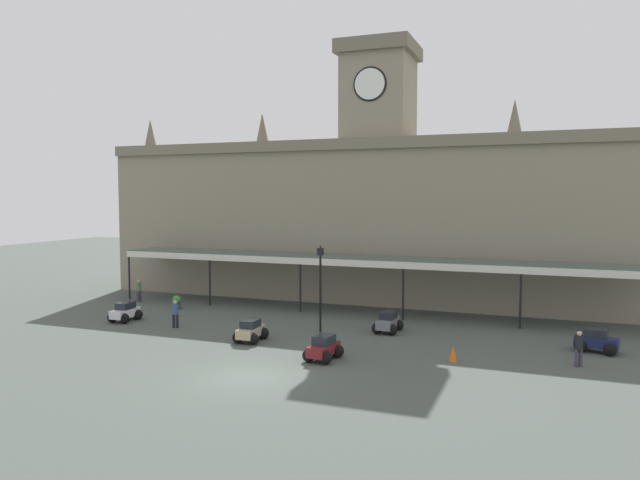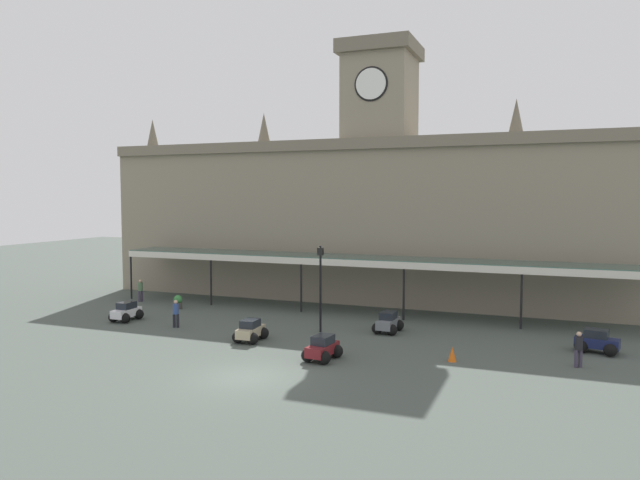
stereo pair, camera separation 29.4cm
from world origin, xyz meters
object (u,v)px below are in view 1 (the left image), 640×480
Objects in this scene: pedestrian_near_entrance at (579,347)px; planter_near_kerb at (177,302)px; pedestrian_crossing_forecourt at (139,290)px; traffic_cone at (453,354)px; victorian_lamppost at (320,279)px; car_maroon_sedan at (323,349)px; car_beige_sedan at (251,332)px; car_navy_sedan at (597,342)px; car_white_sedan at (125,313)px; pedestrian_beside_cars at (175,313)px; car_grey_sedan at (388,323)px.

pedestrian_near_entrance is 26.26m from planter_near_kerb.
pedestrian_crossing_forecourt reaches higher than traffic_cone.
victorian_lamppost is 5.27× the size of planter_near_kerb.
car_maroon_sedan is at bearing -30.92° from planter_near_kerb.
car_beige_sedan is 1.25× the size of pedestrian_near_entrance.
car_navy_sedan is 2.28× the size of planter_near_kerb.
traffic_cone is at bearing 18.67° from car_maroon_sedan.
car_beige_sedan is (-17.45, -4.21, 0.00)m from car_navy_sedan.
victorian_lamppost is (-2.26, 5.49, 2.63)m from car_maroon_sedan.
pedestrian_beside_cars is at bearing -7.15° from car_white_sedan.
car_white_sedan is at bearing -169.71° from car_grey_sedan.
car_white_sedan is 1.24× the size of pedestrian_crossing_forecourt.
car_navy_sedan is 7.82m from traffic_cone.
pedestrian_near_entrance is (22.26, -0.24, 0.00)m from pedestrian_beside_cars.
car_beige_sedan and car_grey_sedan have the same top height.
traffic_cone is (20.79, -1.91, -0.15)m from car_white_sedan.
pedestrian_crossing_forecourt reaches higher than car_maroon_sedan.
car_beige_sedan is (-5.02, 2.06, 0.00)m from car_maroon_sedan.
car_beige_sedan is 10.91m from traffic_cone.
pedestrian_beside_cars is 9.07m from victorian_lamppost.
pedestrian_near_entrance is at bearing -107.23° from car_navy_sedan.
pedestrian_crossing_forecourt and pedestrian_near_entrance have the same top height.
car_navy_sedan is 0.43× the size of victorian_lamppost.
car_grey_sedan is 15.75m from planter_near_kerb.
pedestrian_crossing_forecourt reaches higher than car_white_sedan.
car_navy_sedan is 1.31× the size of pedestrian_beside_cars.
car_beige_sedan is 2.92× the size of traffic_cone.
pedestrian_near_entrance is at bearing -20.33° from car_grey_sedan.
car_white_sedan is at bearing 165.35° from car_maroon_sedan.
car_white_sedan is at bearing -98.21° from planter_near_kerb.
pedestrian_crossing_forecourt reaches higher than car_grey_sedan.
car_beige_sedan is at bearing -12.90° from pedestrian_beside_cars.
car_white_sedan is (-27.34, -2.37, 0.00)m from car_navy_sedan.
car_white_sedan is 2.89× the size of traffic_cone.
pedestrian_crossing_forecourt is at bearing 121.04° from car_white_sedan.
car_maroon_sedan is 6.22m from traffic_cone.
car_white_sedan is at bearing -58.96° from pedestrian_crossing_forecourt.
pedestrian_beside_cars is at bearing -164.10° from car_grey_sedan.
car_grey_sedan is at bearing 36.70° from car_beige_sedan.
car_navy_sedan is at bearing 13.57° from car_beige_sedan.
car_grey_sedan is at bearing 10.29° from car_white_sedan.
traffic_cone is (-5.58, -1.15, -0.55)m from pedestrian_near_entrance.
pedestrian_near_entrance is (16.48, 1.08, 0.41)m from car_beige_sedan.
car_navy_sedan is 1.31× the size of pedestrian_crossing_forecourt.
planter_near_kerb is (-14.23, 8.52, -0.01)m from car_maroon_sedan.
car_maroon_sedan is 1.28× the size of pedestrian_crossing_forecourt.
victorian_lamppost reaches higher than car_white_sedan.
pedestrian_crossing_forecourt is 4.49m from planter_near_kerb.
car_navy_sedan is at bearing -4.83° from planter_near_kerb.
car_grey_sedan is 2.17× the size of planter_near_kerb.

